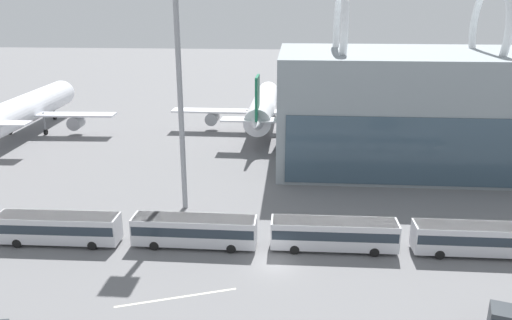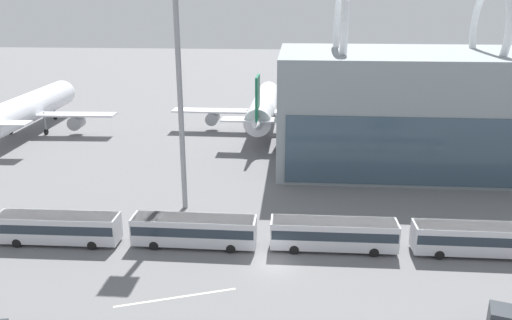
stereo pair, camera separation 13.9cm
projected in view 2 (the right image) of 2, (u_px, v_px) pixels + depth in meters
ground_plane at (274, 264)px, 50.41m from camera, size 440.00×440.00×0.00m
airliner_at_gate_near at (28, 108)px, 97.60m from camera, size 35.15×38.44×15.16m
airliner_at_gate_far at (263, 107)px, 99.47m from camera, size 36.33×35.97×13.05m
airliner_parked_remote at (504, 107)px, 97.54m from camera, size 33.22×32.50×14.83m
shuttle_bus_1 at (58, 227)px, 54.18m from camera, size 13.38×3.02×3.33m
shuttle_bus_2 at (194, 229)px, 53.56m from camera, size 13.35×2.93×3.33m
shuttle_bus_3 at (334, 233)px, 52.76m from camera, size 13.36×2.95×3.33m
shuttle_bus_4 at (478, 238)px, 51.66m from camera, size 13.34×2.89×3.33m
floodlight_mast at (178, 63)px, 58.34m from camera, size 2.96×2.96×27.50m
lane_stripe_3 at (176, 297)px, 44.80m from camera, size 10.39×3.93×0.01m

